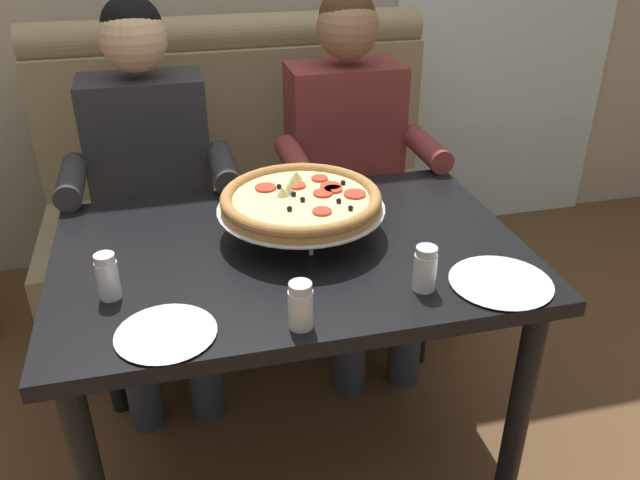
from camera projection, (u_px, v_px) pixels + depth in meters
ground_plane at (296, 451)px, 2.04m from camera, size 16.00×16.00×0.00m
booth_bench at (248, 216)px, 2.59m from camera, size 1.54×0.78×1.13m
dining_table at (291, 279)px, 1.74m from camera, size 1.21×0.81×0.73m
diner_left at (151, 179)px, 2.15m from camera, size 0.54×0.64×1.27m
diner_right at (352, 160)px, 2.29m from camera, size 0.54×0.64×1.27m
pizza at (301, 201)px, 1.71m from camera, size 0.45×0.45×0.13m
shaker_parmesan at (301, 308)px, 1.37m from camera, size 0.05×0.05×0.11m
shaker_oregano at (425, 271)px, 1.50m from camera, size 0.05×0.05×0.11m
shaker_pepper_flakes at (108, 279)px, 1.47m from camera, size 0.05×0.05×0.11m
plate_near_left at (501, 280)px, 1.53m from camera, size 0.24×0.24×0.02m
plate_near_right at (166, 331)px, 1.36m from camera, size 0.21×0.21×0.02m
patio_chair at (420, 88)px, 3.76m from camera, size 0.40×0.40×0.86m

